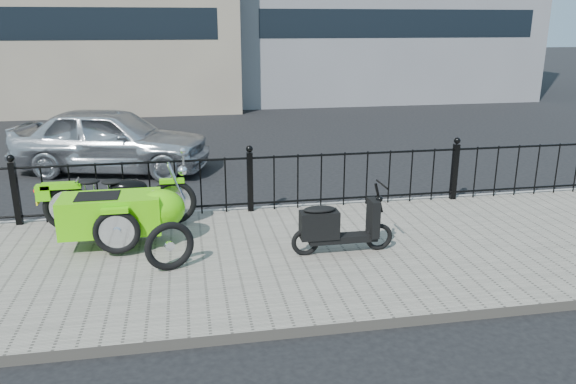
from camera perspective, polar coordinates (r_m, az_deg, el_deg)
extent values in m
plane|color=black|center=(7.93, -2.68, -5.68)|extent=(120.00, 120.00, 0.00)
cube|color=slate|center=(7.45, -2.15, -6.70)|extent=(30.00, 3.80, 0.12)
cube|color=gray|center=(9.25, -3.92, -1.97)|extent=(30.00, 0.10, 0.12)
cylinder|color=black|center=(8.85, -3.93, 3.45)|extent=(14.00, 0.04, 0.04)
cylinder|color=black|center=(9.06, -3.83, -1.17)|extent=(14.00, 0.04, 0.04)
cube|color=black|center=(9.25, -25.94, -0.15)|extent=(0.09, 0.09, 0.96)
sphere|color=black|center=(9.12, -26.37, 3.09)|extent=(0.11, 0.11, 0.11)
cube|color=black|center=(8.95, -3.88, 1.02)|extent=(0.09, 0.09, 0.96)
sphere|color=black|center=(8.82, -3.95, 4.40)|extent=(0.11, 0.11, 0.11)
cube|color=black|center=(9.96, 16.55, 1.98)|extent=(0.09, 0.09, 0.96)
sphere|color=black|center=(9.84, 16.81, 5.02)|extent=(0.11, 0.11, 0.11)
cube|color=black|center=(19.93, -26.09, 15.10)|extent=(12.50, 0.06, 1.00)
cube|color=black|center=(21.79, 11.42, 16.43)|extent=(10.50, 0.06, 1.00)
torus|color=black|center=(8.54, -11.58, -1.02)|extent=(0.69, 0.09, 0.69)
torus|color=black|center=(8.71, -21.48, -1.52)|extent=(0.69, 0.09, 0.69)
torus|color=black|center=(7.52, -17.01, -3.92)|extent=(0.60, 0.08, 0.60)
cube|color=gray|center=(8.59, -16.59, -1.15)|extent=(0.34, 0.22, 0.24)
cylinder|color=black|center=(8.61, -16.55, -1.59)|extent=(1.40, 0.04, 0.04)
ellipsoid|color=black|center=(8.51, -15.92, 0.43)|extent=(0.54, 0.29, 0.26)
cylinder|color=silver|center=(8.37, -10.59, 3.09)|extent=(0.03, 0.56, 0.03)
cylinder|color=silver|center=(8.45, -11.29, 1.00)|extent=(0.25, 0.04, 0.59)
sphere|color=silver|center=(8.41, -10.68, 2.15)|extent=(0.15, 0.15, 0.15)
cube|color=#5BDA08|center=(8.45, -11.71, 1.11)|extent=(0.36, 0.12, 0.06)
cube|color=#5BDA08|center=(8.63, -22.04, 0.61)|extent=(0.55, 0.16, 0.08)
ellipsoid|color=black|center=(8.51, -17.44, 1.00)|extent=(0.31, 0.22, 0.08)
ellipsoid|color=black|center=(8.55, -19.58, 1.01)|extent=(0.31, 0.22, 0.08)
sphere|color=red|center=(8.72, -24.24, 0.10)|extent=(0.07, 0.07, 0.07)
cube|color=yellow|center=(8.87, -24.09, -0.83)|extent=(0.02, 0.14, 0.10)
cube|color=#5BDA08|center=(7.85, -17.53, -2.10)|extent=(1.30, 0.62, 0.50)
ellipsoid|color=#5BDA08|center=(7.79, -12.80, -1.69)|extent=(0.65, 0.60, 0.54)
cube|color=black|center=(7.81, -18.76, -0.56)|extent=(0.55, 0.43, 0.06)
cube|color=#5BDA08|center=(7.42, -17.20, -1.82)|extent=(0.34, 0.11, 0.06)
torus|color=black|center=(7.58, 9.21, -4.49)|extent=(0.37, 0.06, 0.37)
torus|color=black|center=(7.31, 1.78, -5.07)|extent=(0.37, 0.06, 0.37)
cube|color=black|center=(7.42, 5.56, -4.69)|extent=(0.91, 0.20, 0.09)
cube|color=black|center=(7.27, 3.19, -3.34)|extent=(0.50, 0.24, 0.36)
ellipsoid|color=black|center=(7.20, 3.22, -1.78)|extent=(0.43, 0.21, 0.08)
cube|color=black|center=(7.45, 8.65, -2.63)|extent=(0.11, 0.27, 0.50)
cylinder|color=black|center=(7.39, 9.21, -0.60)|extent=(0.14, 0.04, 0.40)
cylinder|color=black|center=(7.35, 9.54, 0.77)|extent=(0.03, 0.40, 0.03)
torus|color=black|center=(6.99, -11.94, -5.40)|extent=(0.62, 0.29, 0.62)
imported|color=#B7B9BE|center=(12.33, -17.50, 5.09)|extent=(4.34, 2.63, 1.38)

